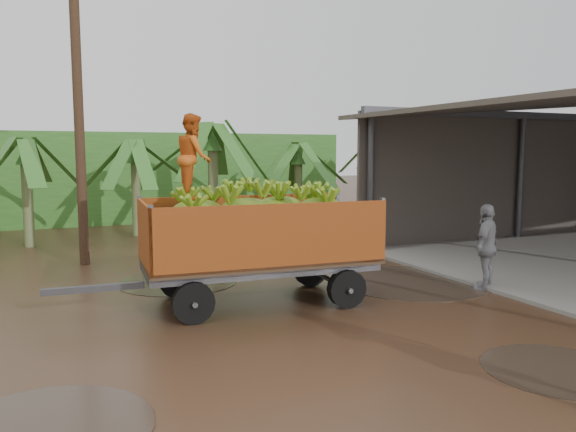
{
  "coord_description": "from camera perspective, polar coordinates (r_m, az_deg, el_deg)",
  "views": [
    {
      "loc": [
        -3.29,
        -7.93,
        2.86
      ],
      "look_at": [
        1.24,
        2.31,
        1.56
      ],
      "focal_mm": 35.0,
      "sensor_mm": 36.0,
      "label": 1
    }
  ],
  "objects": [
    {
      "name": "banana_trailer",
      "position": [
        10.54,
        -3.19,
        -1.92
      ],
      "size": [
        5.98,
        2.36,
        3.54
      ],
      "rotation": [
        0.0,
        0.0,
        -0.07
      ],
      "color": "#CB591D",
      "rests_on": "ground"
    },
    {
      "name": "ground",
      "position": [
        9.05,
        -1.27,
        -11.82
      ],
      "size": [
        100.0,
        100.0,
        0.0
      ],
      "primitive_type": "plane",
      "color": "black",
      "rests_on": "ground"
    },
    {
      "name": "utility_pole",
      "position": [
        14.98,
        -20.48,
        9.26
      ],
      "size": [
        1.2,
        0.24,
        7.21
      ],
      "color": "#47301E",
      "rests_on": "ground"
    },
    {
      "name": "man_grey",
      "position": [
        12.33,
        19.51,
        -2.96
      ],
      "size": [
        1.12,
        0.9,
        1.78
      ],
      "primitive_type": "imported",
      "rotation": [
        0.0,
        0.0,
        3.66
      ],
      "color": "gray",
      "rests_on": "ground"
    },
    {
      "name": "hedge_north",
      "position": [
        23.99,
        -20.77,
        3.64
      ],
      "size": [
        22.0,
        3.0,
        3.6
      ],
      "primitive_type": "cube",
      "color": "#2D661E",
      "rests_on": "ground"
    }
  ]
}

